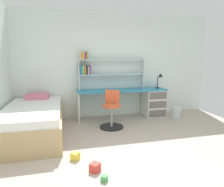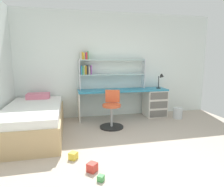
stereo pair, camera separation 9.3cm
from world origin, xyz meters
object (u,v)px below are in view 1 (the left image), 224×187
at_px(bed_platform, 34,121).
at_px(waste_bin, 177,113).
at_px(desk, 145,100).
at_px(toy_block_yellow_2, 75,156).
at_px(toy_block_red_1, 95,167).
at_px(desk_lamp, 160,79).
at_px(swivel_chair, 112,113).
at_px(toy_block_green_0, 104,178).
at_px(bookshelf_hutch, 102,68).

bearing_deg(bed_platform, waste_bin, 6.59).
distance_m(desk, toy_block_yellow_2, 2.75).
bearing_deg(bed_platform, toy_block_red_1, -58.37).
relative_size(bed_platform, waste_bin, 7.73).
bearing_deg(waste_bin, desk_lamp, 136.75).
relative_size(swivel_chair, bed_platform, 0.39).
xyz_separation_m(waste_bin, toy_block_red_1, (-2.42, -1.95, -0.07)).
height_order(desk, toy_block_green_0, desk).
distance_m(bookshelf_hutch, desk_lamp, 1.54).
xyz_separation_m(desk_lamp, swivel_chair, (-1.45, -0.60, -0.66)).
relative_size(desk, waste_bin, 8.46).
bearing_deg(swivel_chair, desk_lamp, 22.42).
distance_m(bookshelf_hutch, toy_block_yellow_2, 2.54).
bearing_deg(toy_block_red_1, desk_lamp, 47.25).
distance_m(desk, waste_bin, 0.86).
relative_size(bookshelf_hutch, toy_block_red_1, 14.20).
xyz_separation_m(swivel_chair, toy_block_green_0, (-0.56, -1.89, -0.29)).
relative_size(bookshelf_hutch, toy_block_yellow_2, 15.41).
relative_size(waste_bin, toy_block_green_0, 3.60).
bearing_deg(bookshelf_hutch, toy_block_red_1, -103.40).
height_order(desk, waste_bin, desk).
height_order(swivel_chair, toy_block_green_0, swivel_chair).
relative_size(desk, bookshelf_hutch, 1.34).
distance_m(desk_lamp, swivel_chair, 1.70).
xyz_separation_m(swivel_chair, toy_block_yellow_2, (-0.87, -1.27, -0.27)).
distance_m(desk_lamp, waste_bin, 0.97).
relative_size(waste_bin, toy_block_red_1, 2.26).
bearing_deg(swivel_chair, toy_block_green_0, -106.41).
distance_m(swivel_chair, toy_block_green_0, 2.00).
height_order(desk, toy_block_red_1, desk).
relative_size(bed_platform, toy_block_green_0, 27.83).
xyz_separation_m(desk, bed_platform, (-2.65, -0.75, -0.13)).
distance_m(bookshelf_hutch, toy_block_green_0, 3.01).
xyz_separation_m(toy_block_green_0, toy_block_red_1, (-0.08, 0.23, 0.02)).
bearing_deg(bookshelf_hutch, desk, -7.59).
relative_size(bed_platform, toy_block_yellow_2, 18.92).
bearing_deg(toy_block_red_1, waste_bin, 38.83).
height_order(waste_bin, toy_block_green_0, waste_bin).
distance_m(desk, bed_platform, 2.76).
bearing_deg(toy_block_green_0, desk, 57.62).
relative_size(bookshelf_hutch, bed_platform, 0.81).
bearing_deg(bed_platform, swivel_chair, 3.70).
bearing_deg(bed_platform, toy_block_yellow_2, -58.32).
distance_m(bookshelf_hutch, toy_block_red_1, 2.80).
height_order(desk, desk_lamp, desk_lamp).
xyz_separation_m(desk, toy_block_yellow_2, (-1.93, -1.92, -0.37)).
xyz_separation_m(toy_block_red_1, toy_block_yellow_2, (-0.24, 0.39, -0.00)).
distance_m(toy_block_red_1, toy_block_yellow_2, 0.46).
xyz_separation_m(bookshelf_hutch, waste_bin, (1.83, -0.51, -1.15)).
bearing_deg(bed_platform, desk, 15.83).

